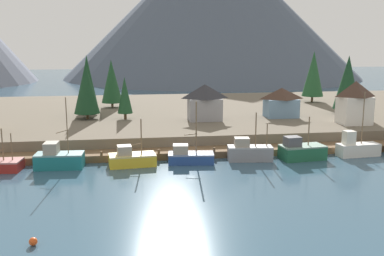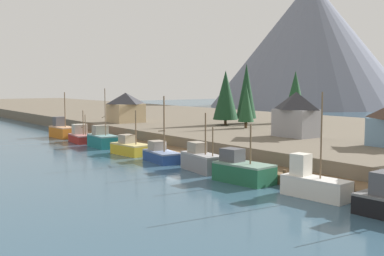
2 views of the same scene
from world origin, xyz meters
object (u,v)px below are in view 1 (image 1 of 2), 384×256
(fishing_boat_white, at_px, (357,148))
(conifer_near_left, at_px, (313,74))
(fishing_boat_yellow, at_px, (131,159))
(channel_buoy, at_px, (33,242))
(conifer_back_left, at_px, (125,95))
(fishing_boat_blue, at_px, (189,156))
(fishing_boat_green, at_px, (301,151))
(conifer_near_right, at_px, (86,89))
(house_white, at_px, (355,102))
(house_blue, at_px, (281,102))
(fishing_boat_teal, at_px, (59,159))
(house_grey, at_px, (205,102))
(conifer_mid_right, at_px, (348,82))
(fishing_boat_grey, at_px, (249,152))
(conifer_mid_left, at_px, (112,81))
(conifer_back_right, at_px, (87,82))

(fishing_boat_white, relative_size, conifer_near_left, 0.80)
(fishing_boat_yellow, relative_size, channel_buoy, 9.31)
(conifer_back_left, distance_m, channel_buoy, 47.88)
(fishing_boat_blue, xyz_separation_m, fishing_boat_white, (24.98, 0.33, 0.27))
(fishing_boat_green, bearing_deg, conifer_near_right, 135.85)
(house_white, distance_m, house_blue, 13.43)
(fishing_boat_teal, bearing_deg, house_grey, 43.82)
(house_blue, height_order, conifer_near_right, conifer_near_right)
(fishing_boat_green, bearing_deg, conifer_mid_right, 44.98)
(fishing_boat_blue, relative_size, conifer_near_right, 0.85)
(fishing_boat_grey, xyz_separation_m, house_white, (22.04, 12.11, 5.07))
(conifer_mid_left, height_order, conifer_back_left, conifer_mid_left)
(fishing_boat_grey, xyz_separation_m, conifer_near_left, (26.73, 41.09, 7.88))
(fishing_boat_blue, distance_m, house_blue, 29.72)
(conifer_back_left, bearing_deg, fishing_boat_grey, -53.01)
(conifer_mid_left, distance_m, conifer_back_left, 16.05)
(fishing_boat_teal, height_order, conifer_back_left, conifer_back_left)
(fishing_boat_yellow, xyz_separation_m, fishing_boat_grey, (16.56, 0.32, 0.27))
(conifer_mid_left, bearing_deg, house_white, -32.27)
(fishing_boat_teal, height_order, channel_buoy, fishing_boat_teal)
(fishing_boat_teal, distance_m, conifer_mid_right, 57.20)
(fishing_boat_yellow, relative_size, fishing_boat_green, 0.99)
(conifer_near_left, relative_size, conifer_near_right, 1.17)
(fishing_boat_white, distance_m, house_white, 14.16)
(fishing_boat_teal, bearing_deg, conifer_mid_right, 26.90)
(conifer_mid_left, height_order, conifer_mid_right, conifer_mid_right)
(fishing_boat_blue, xyz_separation_m, channel_buoy, (-16.41, -23.67, -0.60))
(fishing_boat_teal, xyz_separation_m, house_grey, (23.21, 19.73, 4.59))
(house_white, height_order, house_blue, house_white)
(fishing_boat_white, xyz_separation_m, conifer_mid_right, (9.42, 22.27, 7.57))
(fishing_boat_grey, distance_m, channel_buoy, 34.54)
(fishing_boat_green, relative_size, house_white, 0.88)
(conifer_back_left, bearing_deg, conifer_mid_left, 100.08)
(fishing_boat_white, bearing_deg, fishing_boat_teal, 175.25)
(conifer_back_right, bearing_deg, conifer_mid_right, -8.15)
(fishing_boat_white, bearing_deg, fishing_boat_yellow, 175.71)
(fishing_boat_blue, xyz_separation_m, house_white, (30.60, 12.28, 5.37))
(house_grey, xyz_separation_m, conifer_back_right, (-21.48, 10.02, 2.95))
(fishing_boat_teal, bearing_deg, house_blue, 32.33)
(fishing_boat_yellow, bearing_deg, conifer_near_left, 38.37)
(fishing_boat_blue, bearing_deg, fishing_boat_grey, 7.81)
(house_grey, distance_m, house_blue, 14.97)
(fishing_boat_green, distance_m, house_blue, 22.16)
(fishing_boat_teal, xyz_separation_m, conifer_mid_right, (52.02, 22.56, 7.52))
(fishing_boat_yellow, distance_m, house_blue, 35.79)
(fishing_boat_grey, distance_m, conifer_back_right, 39.16)
(house_grey, bearing_deg, conifer_near_left, 35.87)
(conifer_near_left, distance_m, conifer_mid_left, 46.90)
(fishing_boat_grey, xyz_separation_m, fishing_boat_green, (7.59, -0.43, -0.03))
(fishing_boat_green, height_order, conifer_mid_left, conifer_mid_left)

